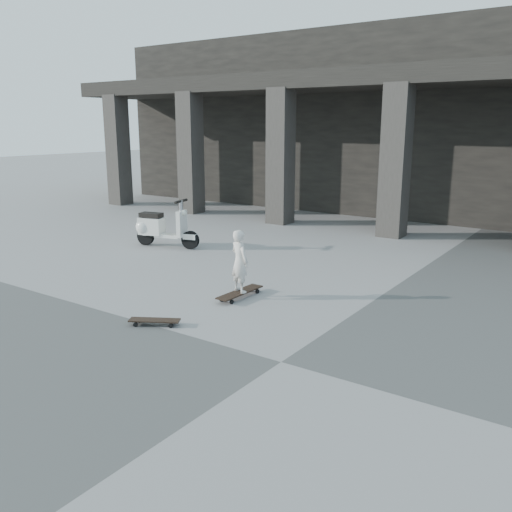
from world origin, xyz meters
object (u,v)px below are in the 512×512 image
Objects in this scene: longboard at (240,293)px; scooter at (157,227)px; skateboard_spare at (154,321)px; child at (240,261)px.

scooter reaches higher than longboard.
child is at bearing 52.21° from skateboard_spare.
skateboard_spare is 1.94m from child.
skateboard_spare is (-0.26, -1.83, -0.01)m from longboard.
longboard is 0.57m from child.
longboard is at bearing -40.96° from scooter.
skateboard_spare is 0.45× the size of scooter.
skateboard_spare is 0.69× the size of child.
scooter is at bearing 64.15° from longboard.
child is at bearing -178.30° from longboard.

